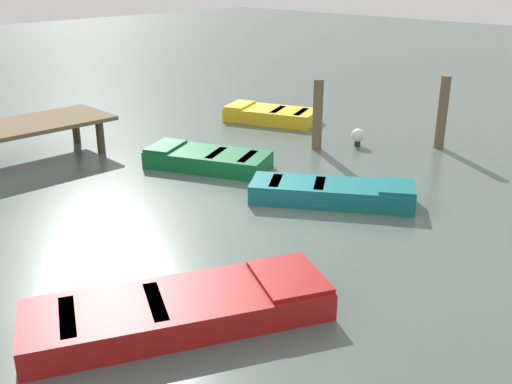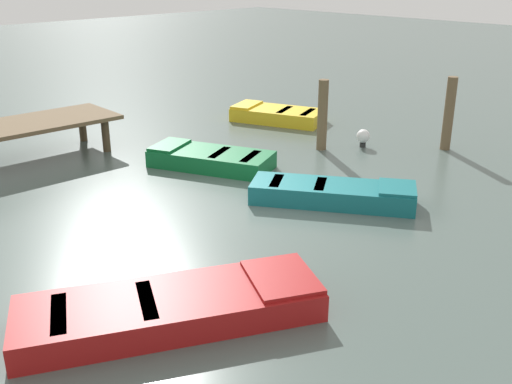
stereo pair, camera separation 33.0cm
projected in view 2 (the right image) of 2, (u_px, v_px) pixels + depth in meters
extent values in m
plane|color=#4C5B56|center=(256.00, 208.00, 11.99)|extent=(80.00, 80.00, 0.00)
cube|color=brown|center=(31.00, 124.00, 14.70)|extent=(4.21, 2.09, 0.10)
cylinder|color=#473927|center=(82.00, 126.00, 16.35)|extent=(0.20, 0.20, 0.85)
cylinder|color=#473927|center=(106.00, 135.00, 15.43)|extent=(0.20, 0.20, 0.85)
cube|color=gold|center=(278.00, 115.00, 18.39)|extent=(2.20, 3.05, 0.40)
cube|color=#4C3319|center=(278.00, 111.00, 18.34)|extent=(1.78, 2.56, 0.04)
cube|color=gold|center=(247.00, 105.00, 18.72)|extent=(1.31, 0.98, 0.06)
cube|color=#42301E|center=(284.00, 110.00, 18.25)|extent=(1.02, 0.55, 0.04)
cube|color=#42301E|center=(308.00, 113.00, 17.95)|extent=(1.02, 0.55, 0.04)
cube|color=#14666B|center=(332.00, 194.00, 12.19)|extent=(2.68, 3.33, 0.40)
cube|color=beige|center=(332.00, 187.00, 12.14)|extent=(2.22, 2.79, 0.04)
cube|color=#14666B|center=(398.00, 188.00, 11.85)|extent=(1.17, 1.12, 0.06)
cube|color=#9B9789|center=(320.00, 185.00, 12.17)|extent=(0.78, 0.61, 0.04)
cube|color=#9B9789|center=(277.00, 181.00, 12.34)|extent=(0.78, 0.61, 0.04)
cube|color=maroon|center=(170.00, 309.00, 8.15)|extent=(4.27, 3.08, 0.40)
cube|color=black|center=(170.00, 300.00, 8.10)|extent=(3.59, 2.54, 0.04)
cube|color=maroon|center=(282.00, 277.00, 8.51)|extent=(1.35, 1.47, 0.06)
cube|color=black|center=(147.00, 301.00, 8.00)|extent=(0.65, 1.00, 0.04)
cube|color=black|center=(59.00, 315.00, 7.69)|extent=(0.65, 1.00, 0.04)
cube|color=#0F602D|center=(211.00, 159.00, 14.31)|extent=(2.29, 3.16, 0.40)
cube|color=orange|center=(211.00, 154.00, 14.25)|extent=(1.87, 2.66, 0.04)
cube|color=#0F602D|center=(169.00, 145.00, 14.62)|extent=(1.27, 1.03, 0.06)
cube|color=#B06E1E|center=(219.00, 153.00, 14.16)|extent=(0.96, 0.57, 0.04)
cube|color=#B06E1E|center=(250.00, 157.00, 13.89)|extent=(0.96, 0.57, 0.04)
cylinder|color=brown|center=(449.00, 114.00, 15.40)|extent=(0.26, 0.26, 1.92)
cylinder|color=brown|center=(322.00, 115.00, 15.41)|extent=(0.26, 0.26, 1.84)
cylinder|color=#262626|center=(363.00, 145.00, 15.92)|extent=(0.16, 0.16, 0.12)
sphere|color=white|center=(363.00, 136.00, 15.83)|extent=(0.36, 0.36, 0.36)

